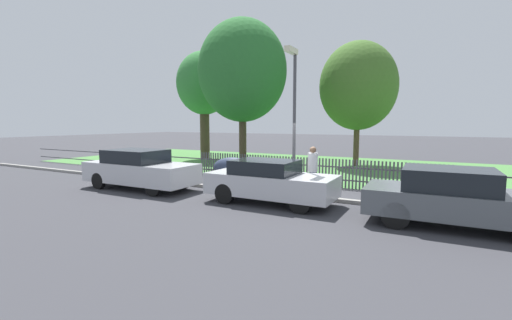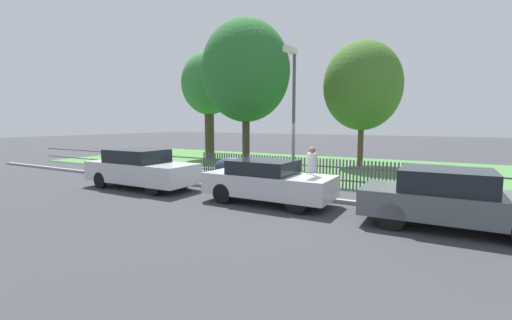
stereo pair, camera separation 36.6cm
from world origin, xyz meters
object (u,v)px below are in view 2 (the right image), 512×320
at_px(parked_car_black_saloon, 268,181).
at_px(tree_behind_motorcycle, 246,71).
at_px(covered_motorcycle, 235,168).
at_px(tree_nearest_kerb, 209,85).
at_px(pedestrian_by_lamp, 312,168).
at_px(tree_mid_park, 362,86).
at_px(street_lamp, 293,102).
at_px(parked_car_navy_estate, 452,199).
at_px(parked_car_silver_hatchback, 141,169).

bearing_deg(parked_car_black_saloon, tree_behind_motorcycle, 125.58).
relative_size(covered_motorcycle, tree_behind_motorcycle, 0.24).
bearing_deg(parked_car_black_saloon, covered_motorcycle, 138.87).
distance_m(tree_nearest_kerb, pedestrian_by_lamp, 14.18).
bearing_deg(tree_mid_park, parked_car_black_saloon, -92.12).
bearing_deg(street_lamp, parked_car_black_saloon, -94.54).
bearing_deg(tree_mid_park, street_lamp, -91.70).
bearing_deg(pedestrian_by_lamp, parked_car_navy_estate, -143.44).
distance_m(parked_car_silver_hatchback, pedestrian_by_lamp, 6.50).
relative_size(parked_car_navy_estate, pedestrian_by_lamp, 2.49).
xyz_separation_m(parked_car_navy_estate, tree_mid_park, (-4.61, 10.92, 3.86)).
xyz_separation_m(tree_mid_park, pedestrian_by_lamp, (0.40, -8.99, -3.63)).
distance_m(tree_behind_motorcycle, tree_mid_park, 6.65).
bearing_deg(pedestrian_by_lamp, tree_mid_park, -26.24).
height_order(parked_car_black_saloon, street_lamp, street_lamp).
bearing_deg(parked_car_silver_hatchback, pedestrian_by_lamp, 17.71).
relative_size(pedestrian_by_lamp, street_lamp, 0.34).
bearing_deg(covered_motorcycle, pedestrian_by_lamp, -12.82).
bearing_deg(parked_car_navy_estate, tree_behind_motorcycle, 142.89).
relative_size(tree_mid_park, street_lamp, 1.42).
bearing_deg(covered_motorcycle, parked_car_silver_hatchback, -136.30).
bearing_deg(covered_motorcycle, parked_car_navy_estate, -20.70).
distance_m(parked_car_navy_estate, tree_mid_park, 12.47).
distance_m(parked_car_black_saloon, tree_behind_motorcycle, 10.12).
bearing_deg(tree_mid_park, pedestrian_by_lamp, -87.48).
bearing_deg(parked_car_navy_estate, tree_nearest_kerb, 144.57).
xyz_separation_m(parked_car_black_saloon, covered_motorcycle, (-2.81, 2.45, -0.05)).
relative_size(parked_car_black_saloon, tree_nearest_kerb, 0.54).
height_order(parked_car_black_saloon, pedestrian_by_lamp, pedestrian_by_lamp).
xyz_separation_m(covered_motorcycle, tree_mid_park, (3.21, 8.31, 3.93)).
distance_m(covered_motorcycle, tree_behind_motorcycle, 7.18).
bearing_deg(parked_car_silver_hatchback, tree_mid_park, 62.05).
bearing_deg(covered_motorcycle, tree_nearest_kerb, 130.80).
xyz_separation_m(parked_car_black_saloon, tree_mid_park, (0.40, 10.77, 3.88)).
bearing_deg(pedestrian_by_lamp, parked_car_silver_hatchback, 79.11).
distance_m(parked_car_navy_estate, pedestrian_by_lamp, 4.64).
bearing_deg(street_lamp, tree_nearest_kerb, 139.80).
xyz_separation_m(parked_car_black_saloon, pedestrian_by_lamp, (0.79, 1.78, 0.26)).
distance_m(parked_car_black_saloon, pedestrian_by_lamp, 1.97).
xyz_separation_m(tree_nearest_kerb, street_lamp, (10.05, -8.49, -1.95)).
relative_size(parked_car_navy_estate, covered_motorcycle, 2.15).
bearing_deg(street_lamp, tree_behind_motorcycle, 133.07).
relative_size(tree_mid_park, pedestrian_by_lamp, 4.19).
distance_m(parked_car_silver_hatchback, covered_motorcycle, 3.71).
height_order(parked_car_black_saloon, tree_nearest_kerb, tree_nearest_kerb).
relative_size(parked_car_navy_estate, street_lamp, 0.84).
height_order(tree_nearest_kerb, tree_behind_motorcycle, tree_behind_motorcycle).
distance_m(parked_car_black_saloon, tree_nearest_kerb, 14.82).
bearing_deg(tree_nearest_kerb, tree_mid_park, 3.85).
height_order(tree_nearest_kerb, pedestrian_by_lamp, tree_nearest_kerb).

